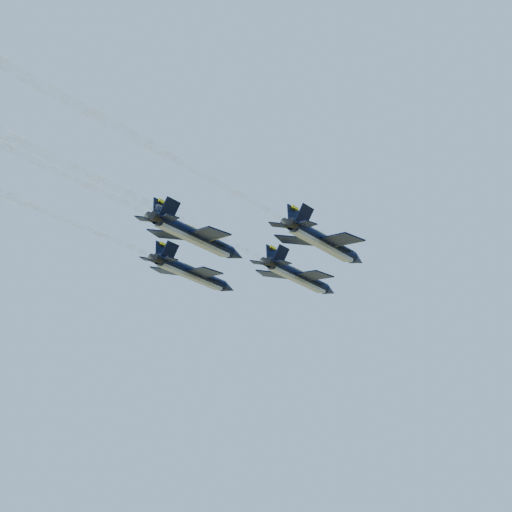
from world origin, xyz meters
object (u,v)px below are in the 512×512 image
at_px(jet_lead, 300,277).
at_px(jet_slot, 197,237).
at_px(jet_right, 325,242).
at_px(jet_left, 193,274).

xyz_separation_m(jet_lead, jet_slot, (-6.26, -21.50, 0.00)).
relative_size(jet_lead, jet_right, 1.00).
bearing_deg(jet_slot, jet_lead, 91.05).
bearing_deg(jet_left, jet_lead, 46.15).
height_order(jet_lead, jet_left, same).
height_order(jet_lead, jet_slot, same).
bearing_deg(jet_lead, jet_slot, -88.95).
xyz_separation_m(jet_lead, jet_left, (-13.96, -7.70, 0.00)).
distance_m(jet_lead, jet_left, 15.94).
bearing_deg(jet_right, jet_lead, 139.85).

